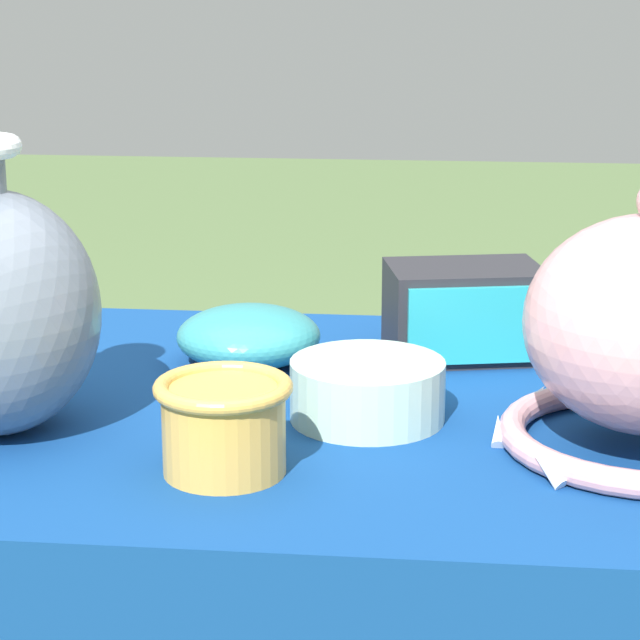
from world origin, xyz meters
name	(u,v)px	position (x,y,z in m)	size (l,w,h in m)	color
display_table	(379,505)	(0.00, -0.02, 0.70)	(1.27, 0.61, 0.80)	olive
mosaic_tile_box	(464,312)	(0.07, 0.16, 0.84)	(0.17, 0.14, 0.09)	#232328
pot_squat_celadon	(367,390)	(-0.01, -0.04, 0.82)	(0.13, 0.13, 0.05)	#A8CCB7
cup_wide_ochre	(224,422)	(-0.11, -0.17, 0.84)	(0.11, 0.11, 0.08)	gold
bowl_shallow_teal	(249,336)	(-0.14, 0.11, 0.82)	(0.14, 0.14, 0.06)	teal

